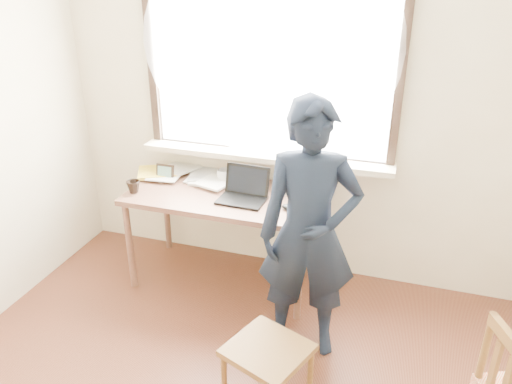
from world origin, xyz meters
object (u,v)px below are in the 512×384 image
(mug_white, at_px, (225,176))
(mug_dark, at_px, (133,187))
(work_chair, at_px, (268,357))
(laptop, at_px, (244,192))
(desk, at_px, (224,203))
(person, at_px, (309,234))

(mug_white, distance_m, mug_dark, 0.66)
(mug_white, height_order, mug_dark, mug_white)
(work_chair, bearing_deg, laptop, 115.07)
(mug_white, height_order, work_chair, mug_white)
(desk, xyz_separation_m, laptop, (0.16, -0.03, 0.13))
(desk, height_order, person, person)
(laptop, relative_size, mug_dark, 3.42)
(laptop, height_order, mug_dark, laptop)
(desk, xyz_separation_m, mug_white, (-0.07, 0.20, 0.12))
(desk, distance_m, laptop, 0.21)
(mug_white, relative_size, mug_dark, 1.26)
(work_chair, bearing_deg, desk, 121.40)
(person, bearing_deg, mug_white, 125.63)
(mug_dark, relative_size, person, 0.06)
(mug_white, distance_m, work_chair, 1.49)
(desk, relative_size, mug_white, 11.20)
(mug_dark, relative_size, work_chair, 0.19)
(laptop, bearing_deg, mug_dark, -169.67)
(mug_white, relative_size, work_chair, 0.24)
(mug_dark, bearing_deg, person, -13.81)
(person, bearing_deg, laptop, 127.31)
(mug_white, bearing_deg, person, -41.89)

